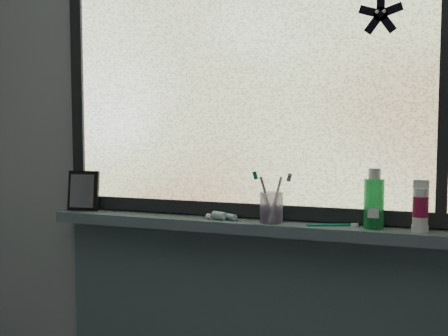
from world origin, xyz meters
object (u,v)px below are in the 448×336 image
(toothbrush_cup, at_px, (271,208))
(cream_tube, at_px, (421,204))
(vanity_mirror, at_px, (84,191))
(mouthwash_bottle, at_px, (374,198))

(toothbrush_cup, relative_size, cream_tube, 0.90)
(vanity_mirror, relative_size, cream_tube, 1.35)
(vanity_mirror, distance_m, toothbrush_cup, 0.78)
(cream_tube, bearing_deg, mouthwash_bottle, 173.66)
(mouthwash_bottle, bearing_deg, toothbrush_cup, -177.10)
(vanity_mirror, relative_size, mouthwash_bottle, 0.98)
(mouthwash_bottle, bearing_deg, vanity_mirror, 179.97)
(vanity_mirror, xyz_separation_m, toothbrush_cup, (0.78, -0.02, -0.03))
(toothbrush_cup, relative_size, mouthwash_bottle, 0.65)
(mouthwash_bottle, height_order, cream_tube, mouthwash_bottle)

